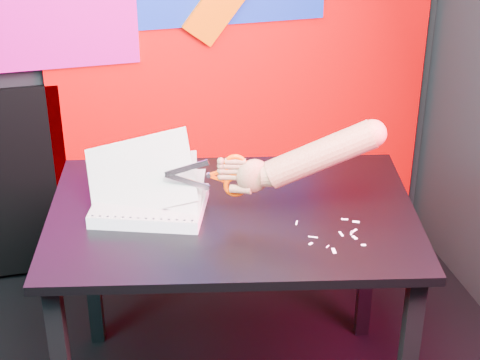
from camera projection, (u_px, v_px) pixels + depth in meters
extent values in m
cube|color=#D00002|center=(243.00, 75.00, 3.30)|extent=(1.60, 0.02, 1.60)
cube|color=black|center=(91.00, 261.00, 2.96)|extent=(0.06, 0.06, 0.72)
cube|color=black|center=(368.00, 255.00, 3.00)|extent=(0.06, 0.06, 0.72)
cube|color=black|center=(232.00, 216.00, 2.52)|extent=(1.28, 0.98, 0.03)
cube|color=white|center=(150.00, 206.00, 2.50)|extent=(0.40, 0.35, 0.04)
cube|color=white|center=(149.00, 200.00, 2.49)|extent=(0.40, 0.35, 0.00)
cube|color=white|center=(149.00, 199.00, 2.49)|extent=(0.38, 0.33, 0.10)
cube|color=white|center=(145.00, 190.00, 2.49)|extent=(0.35, 0.30, 0.18)
cube|color=white|center=(140.00, 175.00, 2.48)|extent=(0.32, 0.25, 0.25)
cylinder|color=black|center=(92.00, 216.00, 2.41)|extent=(0.01, 0.01, 0.00)
cylinder|color=black|center=(100.00, 216.00, 2.40)|extent=(0.01, 0.01, 0.00)
cylinder|color=black|center=(108.00, 216.00, 2.40)|extent=(0.01, 0.01, 0.00)
cylinder|color=black|center=(115.00, 217.00, 2.40)|extent=(0.01, 0.01, 0.00)
cylinder|color=black|center=(123.00, 217.00, 2.40)|extent=(0.01, 0.01, 0.00)
cylinder|color=black|center=(131.00, 218.00, 2.40)|extent=(0.01, 0.01, 0.00)
cylinder|color=black|center=(138.00, 218.00, 2.39)|extent=(0.01, 0.01, 0.00)
cylinder|color=black|center=(146.00, 218.00, 2.39)|extent=(0.01, 0.01, 0.00)
cylinder|color=black|center=(154.00, 219.00, 2.39)|extent=(0.01, 0.01, 0.00)
cylinder|color=black|center=(161.00, 219.00, 2.39)|extent=(0.01, 0.01, 0.00)
cylinder|color=black|center=(169.00, 219.00, 2.39)|extent=(0.01, 0.01, 0.00)
cylinder|color=black|center=(177.00, 220.00, 2.38)|extent=(0.01, 0.01, 0.00)
cylinder|color=black|center=(184.00, 220.00, 2.38)|extent=(0.01, 0.01, 0.00)
cylinder|color=black|center=(192.00, 221.00, 2.38)|extent=(0.01, 0.01, 0.00)
cylinder|color=black|center=(110.00, 181.00, 2.60)|extent=(0.01, 0.01, 0.00)
cylinder|color=black|center=(117.00, 181.00, 2.60)|extent=(0.01, 0.01, 0.00)
cylinder|color=black|center=(124.00, 181.00, 2.60)|extent=(0.01, 0.01, 0.00)
cylinder|color=black|center=(131.00, 181.00, 2.60)|extent=(0.01, 0.01, 0.00)
cylinder|color=black|center=(139.00, 182.00, 2.60)|extent=(0.01, 0.01, 0.00)
cylinder|color=black|center=(146.00, 182.00, 2.59)|extent=(0.01, 0.01, 0.00)
cylinder|color=black|center=(153.00, 182.00, 2.59)|extent=(0.01, 0.01, 0.00)
cylinder|color=black|center=(160.00, 183.00, 2.59)|extent=(0.01, 0.01, 0.00)
cylinder|color=black|center=(167.00, 183.00, 2.59)|extent=(0.01, 0.01, 0.00)
cylinder|color=black|center=(174.00, 183.00, 2.59)|extent=(0.01, 0.01, 0.00)
cylinder|color=black|center=(181.00, 184.00, 2.58)|extent=(0.01, 0.01, 0.00)
cylinder|color=black|center=(188.00, 184.00, 2.58)|extent=(0.01, 0.01, 0.00)
cylinder|color=black|center=(195.00, 184.00, 2.58)|extent=(0.01, 0.01, 0.00)
cylinder|color=black|center=(203.00, 185.00, 2.58)|extent=(0.01, 0.01, 0.00)
cube|color=black|center=(127.00, 191.00, 2.54)|extent=(0.06, 0.03, 0.00)
cube|color=black|center=(157.00, 196.00, 2.51)|extent=(0.05, 0.02, 0.00)
cube|color=black|center=(136.00, 205.00, 2.46)|extent=(0.08, 0.04, 0.00)
cube|color=black|center=(169.00, 209.00, 2.44)|extent=(0.04, 0.02, 0.00)
cube|color=silver|center=(187.00, 168.00, 2.41)|extent=(0.13, 0.04, 0.06)
cube|color=silver|center=(187.00, 181.00, 2.43)|extent=(0.13, 0.04, 0.06)
cylinder|color=silver|center=(209.00, 175.00, 2.42)|extent=(0.02, 0.02, 0.01)
cube|color=#F83E00|center=(217.00, 178.00, 2.42)|extent=(0.05, 0.02, 0.03)
cube|color=#F83E00|center=(217.00, 173.00, 2.42)|extent=(0.05, 0.02, 0.03)
torus|color=#F83E00|center=(235.00, 165.00, 2.40)|extent=(0.07, 0.03, 0.07)
torus|color=#F83E00|center=(235.00, 186.00, 2.43)|extent=(0.07, 0.03, 0.07)
ellipsoid|color=#AA7C59|center=(253.00, 176.00, 2.42)|extent=(0.11, 0.06, 0.11)
cylinder|color=#AA7C59|center=(235.00, 177.00, 2.42)|extent=(0.08, 0.04, 0.02)
cylinder|color=#AA7C59|center=(235.00, 171.00, 2.41)|extent=(0.08, 0.04, 0.02)
cylinder|color=#AA7C59|center=(235.00, 166.00, 2.40)|extent=(0.07, 0.04, 0.02)
cylinder|color=#AA7C59|center=(235.00, 161.00, 2.39)|extent=(0.07, 0.04, 0.02)
cylinder|color=#AA7C59|center=(241.00, 189.00, 2.42)|extent=(0.07, 0.06, 0.03)
cylinder|color=#AA7C59|center=(271.00, 175.00, 2.41)|extent=(0.08, 0.09, 0.07)
cylinder|color=#AA7C59|center=(321.00, 155.00, 2.37)|extent=(0.35, 0.18, 0.22)
sphere|color=#AA7C59|center=(373.00, 134.00, 2.33)|extent=(0.08, 0.08, 0.08)
cube|color=white|center=(311.00, 244.00, 2.34)|extent=(0.02, 0.01, 0.00)
cube|color=white|center=(328.00, 246.00, 2.33)|extent=(0.01, 0.01, 0.00)
cube|color=white|center=(363.00, 245.00, 2.34)|extent=(0.02, 0.01, 0.00)
cube|color=white|center=(334.00, 251.00, 2.31)|extent=(0.01, 0.03, 0.00)
cube|color=white|center=(313.00, 237.00, 2.38)|extent=(0.03, 0.02, 0.00)
cube|color=white|center=(297.00, 223.00, 2.45)|extent=(0.01, 0.02, 0.00)
cube|color=white|center=(345.00, 219.00, 2.47)|extent=(0.02, 0.01, 0.00)
cube|color=white|center=(354.00, 231.00, 2.41)|extent=(0.03, 0.02, 0.00)
cube|color=white|center=(351.00, 233.00, 2.40)|extent=(0.01, 0.02, 0.00)
cube|color=white|center=(356.00, 222.00, 2.45)|extent=(0.02, 0.02, 0.00)
cube|color=white|center=(341.00, 234.00, 2.39)|extent=(0.01, 0.03, 0.00)
cube|color=white|center=(355.00, 237.00, 2.37)|extent=(0.01, 0.02, 0.00)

